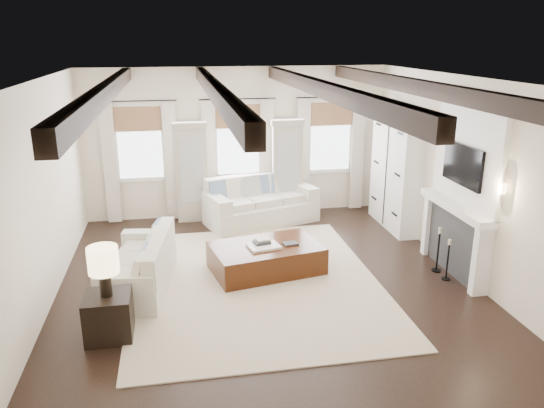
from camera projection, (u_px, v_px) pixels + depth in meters
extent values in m
plane|color=black|center=(268.00, 287.00, 8.37)|extent=(7.50, 7.50, 0.00)
cube|color=white|center=(238.00, 143.00, 11.41)|extent=(6.50, 0.04, 3.20)
cube|color=white|center=(348.00, 313.00, 4.38)|extent=(6.50, 0.04, 3.20)
cube|color=white|center=(37.00, 202.00, 7.33)|extent=(0.04, 7.50, 3.20)
cube|color=white|center=(468.00, 180.00, 8.46)|extent=(0.04, 7.50, 3.20)
cube|color=white|center=(268.00, 80.00, 7.41)|extent=(6.50, 7.50, 0.04)
cube|color=black|center=(106.00, 92.00, 7.06)|extent=(0.16, 7.40, 0.22)
cube|color=black|center=(215.00, 90.00, 7.32)|extent=(0.16, 7.40, 0.22)
cube|color=black|center=(320.00, 88.00, 7.58)|extent=(0.16, 7.40, 0.22)
cube|color=black|center=(414.00, 86.00, 7.83)|extent=(0.16, 7.40, 0.22)
cube|color=white|center=(140.00, 144.00, 11.01)|extent=(0.90, 0.03, 1.45)
cube|color=#8B6040|center=(138.00, 119.00, 10.79)|extent=(0.94, 0.04, 0.50)
cube|color=silver|center=(110.00, 164.00, 10.92)|extent=(0.28, 0.08, 2.50)
cube|color=silver|center=(171.00, 162.00, 11.14)|extent=(0.28, 0.08, 2.50)
cylinder|color=black|center=(136.00, 101.00, 10.63)|extent=(1.60, 0.02, 0.02)
cube|color=white|center=(238.00, 141.00, 11.36)|extent=(0.90, 0.03, 1.45)
cube|color=#8B6040|center=(238.00, 116.00, 11.15)|extent=(0.94, 0.04, 0.50)
cube|color=silver|center=(210.00, 160.00, 11.28)|extent=(0.28, 0.08, 2.50)
cube|color=silver|center=(267.00, 158.00, 11.49)|extent=(0.28, 0.08, 2.50)
cylinder|color=black|center=(238.00, 99.00, 10.99)|extent=(1.60, 0.02, 0.02)
cube|color=white|center=(330.00, 138.00, 11.72)|extent=(0.90, 0.03, 1.45)
cube|color=#8B6040|center=(331.00, 114.00, 11.50)|extent=(0.94, 0.04, 0.50)
cube|color=silver|center=(303.00, 156.00, 11.63)|extent=(0.28, 0.08, 2.50)
cube|color=silver|center=(357.00, 154.00, 11.85)|extent=(0.28, 0.08, 2.50)
cylinder|color=black|center=(333.00, 97.00, 11.35)|extent=(1.60, 0.02, 0.02)
cube|color=beige|center=(191.00, 174.00, 11.20)|extent=(0.64, 0.38, 2.00)
cube|color=#B2B7BA|center=(191.00, 170.00, 10.97)|extent=(0.48, 0.02, 1.40)
cube|color=beige|center=(189.00, 124.00, 10.88)|extent=(0.70, 0.42, 0.12)
cube|color=beige|center=(286.00, 170.00, 11.56)|extent=(0.64, 0.38, 2.00)
cube|color=#B2B7BA|center=(288.00, 166.00, 11.33)|extent=(0.48, 0.02, 1.40)
cube|color=beige|center=(286.00, 122.00, 11.24)|extent=(0.70, 0.42, 0.12)
cube|color=#28282B|center=(456.00, 241.00, 8.76)|extent=(0.18, 1.50, 1.10)
cube|color=black|center=(454.00, 250.00, 8.80)|extent=(0.10, 0.90, 0.70)
cube|color=white|center=(481.00, 261.00, 7.98)|extent=(0.26, 0.14, 1.10)
cube|color=white|center=(431.00, 225.00, 9.52)|extent=(0.26, 0.14, 1.10)
cube|color=white|center=(456.00, 207.00, 8.56)|extent=(0.32, 1.90, 0.12)
cube|color=white|center=(469.00, 149.00, 8.30)|extent=(0.10, 1.90, 1.80)
cube|color=black|center=(463.00, 165.00, 8.36)|extent=(0.07, 1.10, 0.64)
cylinder|color=#FFD899|center=(503.00, 189.00, 7.41)|extent=(0.10, 0.10, 0.14)
cube|color=silver|center=(396.00, 168.00, 10.73)|extent=(0.40, 1.70, 2.50)
cube|color=black|center=(386.00, 168.00, 10.69)|extent=(0.01, 0.02, 2.40)
cube|color=beige|center=(255.00, 282.00, 8.54)|extent=(3.90, 4.81, 0.02)
cube|color=silver|center=(261.00, 213.00, 11.24)|extent=(2.50, 1.67, 0.44)
cube|color=silver|center=(253.00, 186.00, 11.42)|extent=(2.15, 0.88, 0.55)
cube|color=silver|center=(217.00, 203.00, 10.68)|extent=(0.56, 1.02, 0.28)
cube|color=silver|center=(302.00, 190.00, 11.57)|extent=(0.56, 1.02, 0.28)
cube|color=silver|center=(235.00, 204.00, 10.82)|extent=(0.78, 0.81, 0.15)
cube|color=silver|center=(262.00, 200.00, 11.10)|extent=(0.78, 0.81, 0.15)
cube|color=silver|center=(289.00, 196.00, 11.38)|extent=(0.78, 0.81, 0.15)
cube|color=#6281A5|center=(221.00, 192.00, 10.89)|extent=(0.51, 0.36, 0.48)
cube|color=silver|center=(236.00, 189.00, 11.04)|extent=(0.51, 0.36, 0.48)
cube|color=beige|center=(250.00, 187.00, 11.18)|extent=(0.51, 0.36, 0.48)
cube|color=#6281A5|center=(264.00, 186.00, 11.33)|extent=(0.51, 0.36, 0.48)
cube|color=silver|center=(277.00, 184.00, 11.48)|extent=(0.51, 0.36, 0.48)
cube|color=beige|center=(290.00, 182.00, 11.62)|extent=(0.51, 0.36, 0.48)
cube|color=silver|center=(139.00, 276.00, 8.31)|extent=(1.18, 2.10, 0.38)
cube|color=silver|center=(159.00, 251.00, 8.19)|extent=(0.48, 1.90, 0.47)
cube|color=silver|center=(148.00, 238.00, 9.04)|extent=(0.88, 0.37, 0.25)
cube|color=silver|center=(125.00, 283.00, 7.38)|extent=(0.88, 0.37, 0.25)
cube|color=silver|center=(142.00, 248.00, 8.75)|extent=(0.64, 0.61, 0.13)
cube|color=silver|center=(135.00, 262.00, 8.23)|extent=(0.64, 0.61, 0.13)
cube|color=silver|center=(127.00, 277.00, 7.71)|extent=(0.64, 0.61, 0.13)
cube|color=#6281A5|center=(157.00, 233.00, 8.85)|extent=(0.26, 0.42, 0.41)
cube|color=silver|center=(153.00, 241.00, 8.52)|extent=(0.26, 0.42, 0.41)
cube|color=beige|center=(149.00, 249.00, 8.18)|extent=(0.26, 0.42, 0.41)
cube|color=#6281A5|center=(144.00, 259.00, 7.84)|extent=(0.26, 0.42, 0.41)
cube|color=silver|center=(140.00, 269.00, 7.50)|extent=(0.26, 0.42, 0.41)
cube|color=black|center=(266.00, 258.00, 8.88)|extent=(1.96, 1.44, 0.47)
cube|color=white|center=(264.00, 246.00, 8.72)|extent=(0.57, 0.47, 0.04)
cube|color=#262628|center=(262.00, 242.00, 8.78)|extent=(0.29, 0.25, 0.04)
cube|color=beige|center=(263.00, 239.00, 8.81)|extent=(0.25, 0.21, 0.03)
cube|color=#262628|center=(290.00, 244.00, 8.85)|extent=(0.27, 0.22, 0.03)
cube|color=black|center=(109.00, 316.00, 6.92)|extent=(0.60, 0.60, 0.60)
cylinder|color=black|center=(106.00, 284.00, 6.78)|extent=(0.15, 0.15, 0.32)
cylinder|color=#F9D89E|center=(103.00, 260.00, 6.68)|extent=(0.39, 0.39, 0.35)
cube|color=black|center=(188.00, 206.00, 11.52)|extent=(0.37, 0.37, 0.55)
cylinder|color=black|center=(187.00, 187.00, 11.39)|extent=(0.13, 0.13, 0.27)
cylinder|color=#F9D89E|center=(186.00, 175.00, 11.31)|extent=(0.33, 0.33, 0.29)
cylinder|color=black|center=(446.00, 279.00, 8.65)|extent=(0.14, 0.14, 0.02)
cylinder|color=black|center=(448.00, 262.00, 8.56)|extent=(0.03, 0.03, 0.62)
cylinder|color=beige|center=(450.00, 242.00, 8.45)|extent=(0.05, 0.05, 0.09)
cylinder|color=black|center=(436.00, 270.00, 8.96)|extent=(0.16, 0.16, 0.02)
cylinder|color=black|center=(438.00, 252.00, 8.86)|extent=(0.03, 0.03, 0.69)
cylinder|color=beige|center=(440.00, 230.00, 8.74)|extent=(0.06, 0.06, 0.10)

